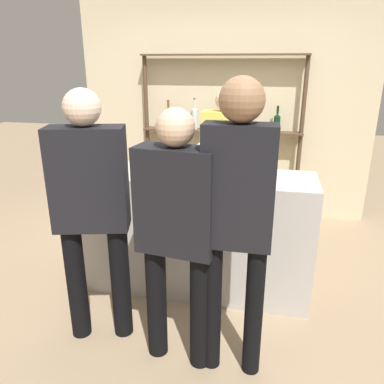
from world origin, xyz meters
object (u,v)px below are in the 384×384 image
Objects in this scene: counter_bottle_3 at (93,155)px; cork_jar at (260,171)px; customer_left at (91,203)px; counter_bottle_0 at (172,161)px; customer_center at (177,226)px; counter_bottle_2 at (201,155)px; wine_glass at (120,156)px; ice_bucket at (218,167)px; customer_right at (237,210)px; counter_bottle_1 at (270,158)px; server_behind_counter at (225,159)px.

counter_bottle_3 is 2.35× the size of cork_jar.
cork_jar is 1.26m from customer_left.
customer_center is (0.23, -0.76, -0.19)m from counter_bottle_0.
wine_glass is at bearing -176.54° from counter_bottle_2.
counter_bottle_2 is 0.89m from counter_bottle_3.
wine_glass is at bearing 170.96° from ice_bucket.
customer_center is at bearing 87.39° from customer_right.
wine_glass is at bearing 28.75° from counter_bottle_3.
counter_bottle_2 is 0.20× the size of customer_right.
cork_jar is 0.09× the size of customer_center.
customer_center reaches higher than counter_bottle_1.
cork_jar is (0.48, -0.15, -0.07)m from counter_bottle_2.
customer_right is at bearing -112.13° from customer_left.
ice_bucket is 0.82m from customer_right.
counter_bottle_0 is at bearing -176.04° from cork_jar.
customer_right is (1.26, -0.82, -0.06)m from counter_bottle_3.
server_behind_counter is at bearing 9.03° from customer_right.
counter_bottle_2 is (-0.55, 0.02, -0.01)m from counter_bottle_1.
customer_right reaches higher than counter_bottle_1.
counter_bottle_2 is at bearing 21.30° from customer_right.
customer_right is at bearing 9.53° from server_behind_counter.
counter_bottle_1 is 0.96m from customer_right.
ice_bucket is at bearing -158.13° from counter_bottle_1.
cork_jar is at bearing 23.55° from server_behind_counter.
counter_bottle_3 is 1.04m from ice_bucket.
counter_bottle_1 is 0.89m from server_behind_counter.
wine_glass is 0.08× the size of customer_left.
server_behind_counter is (0.80, 0.76, -0.17)m from wine_glass.
customer_right is 0.97m from customer_left.
counter_bottle_2 is 2.46× the size of cork_jar.
customer_center is (-0.07, -1.68, 0.00)m from server_behind_counter.
counter_bottle_1 is 1.08× the size of counter_bottle_3.
customer_right is at bearing -74.45° from ice_bucket.
customer_right is 1.72m from server_behind_counter.
cork_jar is 0.93m from customer_center.
ice_bucket is at bearing 3.26° from counter_bottle_0.
wine_glass is 1.12m from server_behind_counter.
customer_center is at bearing -99.73° from ice_bucket.
server_behind_counter is (0.30, 0.92, -0.19)m from counter_bottle_0.
counter_bottle_2 reaches higher than counter_bottle_3.
server_behind_counter is (0.98, 0.86, -0.20)m from counter_bottle_3.
server_behind_counter is 0.95× the size of customer_left.
ice_bucket is 0.99m from customer_left.
counter_bottle_3 is 2.38× the size of wine_glass.
customer_left reaches higher than counter_bottle_2.
counter_bottle_3 reaches higher than cork_jar.
server_behind_counter is (0.10, 0.72, -0.20)m from counter_bottle_2.
customer_center is (0.60, -0.12, -0.05)m from customer_left.
customer_center reaches higher than counter_bottle_0.
counter_bottle_0 reaches higher than cork_jar.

